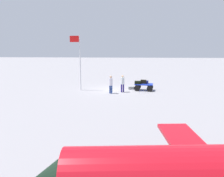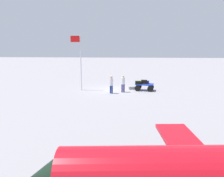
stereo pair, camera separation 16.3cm
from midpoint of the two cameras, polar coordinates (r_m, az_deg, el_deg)
ground_plane at (r=21.94m, az=0.39°, el=-0.33°), size 120.00×120.00×0.00m
luggage_cart at (r=21.76m, az=8.68°, el=0.70°), size 1.97×1.43×0.68m
suitcase_grey at (r=21.90m, az=9.26°, el=1.67°), size 0.55×0.45×0.27m
suitcase_dark at (r=21.76m, az=8.62°, el=1.76°), size 0.60×0.44×0.37m
suitcase_maroon at (r=21.51m, az=7.10°, el=1.58°), size 0.58×0.39×0.28m
suitcase_navy at (r=22.23m, az=5.46°, el=0.15°), size 0.68×0.44×0.29m
worker_lead at (r=20.67m, az=3.15°, el=1.61°), size 0.46×0.46×1.64m
worker_trailing at (r=20.07m, az=0.05°, el=1.39°), size 0.46×0.46×1.68m
airplane_near at (r=6.08m, az=21.29°, el=-20.91°), size 8.01×6.35×3.19m
flagpole at (r=21.59m, az=-8.30°, el=8.04°), size 1.01×0.15×5.41m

